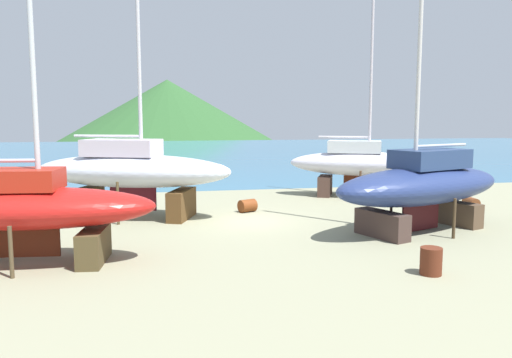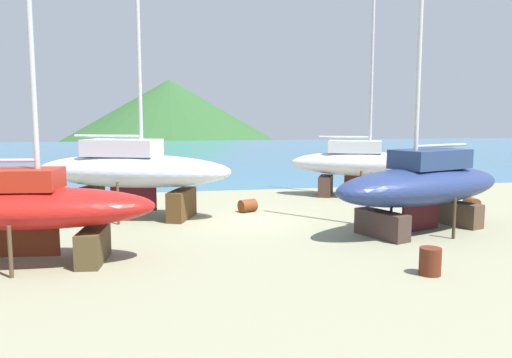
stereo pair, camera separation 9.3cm
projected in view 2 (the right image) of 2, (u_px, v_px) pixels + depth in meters
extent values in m
plane|color=gray|center=(254.00, 230.00, 20.46)|extent=(45.91, 45.91, 0.00)
cube|color=teal|center=(188.00, 153.00, 65.72)|extent=(146.46, 69.91, 0.01)
cone|color=#2C572A|center=(170.00, 131.00, 167.15)|extent=(119.16, 119.16, 33.95)
cube|color=#44322C|center=(382.00, 224.00, 19.22)|extent=(1.47, 2.39, 1.00)
cube|color=brown|center=(455.00, 213.00, 21.48)|extent=(1.47, 2.39, 1.00)
cylinder|color=#453421|center=(454.00, 219.00, 18.99)|extent=(0.12, 0.12, 1.54)
cylinder|color=#422F24|center=(391.00, 206.00, 21.65)|extent=(0.12, 0.12, 1.54)
ellipsoid|color=navy|center=(422.00, 186.00, 20.19)|extent=(9.14, 5.75, 1.52)
cube|color=#461517|center=(420.00, 217.00, 20.35)|extent=(1.98, 0.81, 1.06)
cube|color=navy|center=(430.00, 159.00, 20.29)|extent=(3.53, 2.71, 0.76)
cylinder|color=silver|center=(420.00, 27.00, 19.22)|extent=(0.17, 0.17, 10.94)
cylinder|color=#B6BCC0|center=(441.00, 145.00, 20.56)|extent=(2.89, 1.19, 0.12)
cube|color=#55391C|center=(182.00, 204.00, 22.78)|extent=(1.48, 2.47, 1.32)
cube|color=#443219|center=(87.00, 202.00, 23.52)|extent=(1.48, 2.47, 1.32)
cylinder|color=#513628|center=(147.00, 192.00, 24.72)|extent=(0.12, 0.12, 1.84)
cylinder|color=brown|center=(118.00, 203.00, 21.52)|extent=(0.12, 0.12, 1.84)
ellipsoid|color=silver|center=(133.00, 171.00, 22.97)|extent=(9.67, 5.97, 1.50)
cube|color=#51131D|center=(133.00, 198.00, 23.13)|extent=(2.10, 0.84, 1.05)
cube|color=silver|center=(122.00, 148.00, 22.92)|extent=(3.73, 2.82, 0.75)
cylinder|color=silver|center=(138.00, 33.00, 22.16)|extent=(0.17, 0.17, 10.89)
cylinder|color=silver|center=(108.00, 136.00, 22.97)|extent=(3.07, 1.23, 0.12)
cube|color=#4D3F24|center=(93.00, 246.00, 15.93)|extent=(0.91, 2.14, 1.06)
cylinder|color=#4A3B28|center=(43.00, 230.00, 17.14)|extent=(0.12, 0.12, 1.51)
cylinder|color=#4F3F29|center=(10.00, 252.00, 14.32)|extent=(0.12, 0.12, 1.51)
ellipsoid|color=red|center=(27.00, 208.00, 15.61)|extent=(8.12, 3.39, 1.29)
cube|color=#481A0C|center=(28.00, 242.00, 15.74)|extent=(1.89, 0.27, 0.90)
cube|color=#AA2413|center=(12.00, 179.00, 15.46)|extent=(2.99, 1.84, 0.64)
cylinder|color=silver|center=(31.00, 40.00, 15.03)|extent=(0.16, 0.16, 8.98)
cube|color=#503D27|center=(398.00, 188.00, 28.64)|extent=(1.43, 2.03, 1.16)
cube|color=#4A332B|center=(326.00, 186.00, 29.60)|extent=(1.43, 2.03, 1.16)
cylinder|color=#452E2A|center=(362.00, 180.00, 30.36)|extent=(0.12, 0.12, 1.64)
cylinder|color=#4F3726|center=(361.00, 186.00, 27.82)|extent=(0.12, 0.12, 1.64)
ellipsoid|color=silver|center=(362.00, 164.00, 28.96)|extent=(8.51, 5.60, 1.39)
cube|color=#491B0D|center=(362.00, 184.00, 29.10)|extent=(1.84, 0.89, 0.97)
cube|color=silver|center=(355.00, 147.00, 28.94)|extent=(3.30, 2.54, 0.69)
cylinder|color=#C1B8C0|center=(372.00, 60.00, 28.16)|extent=(0.17, 0.17, 10.46)
cylinder|color=silver|center=(344.00, 137.00, 29.02)|extent=(2.68, 1.30, 0.12)
cylinder|color=brown|center=(248.00, 206.00, 24.45)|extent=(0.97, 0.89, 0.61)
cylinder|color=#582616|center=(430.00, 261.00, 14.64)|extent=(0.85, 0.85, 0.80)
cylinder|color=brown|center=(472.00, 203.00, 25.61)|extent=(0.61, 0.96, 0.52)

